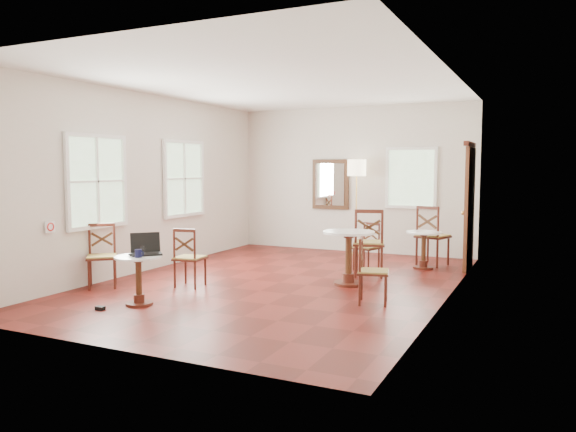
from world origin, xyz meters
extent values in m
plane|color=#5B140F|center=(0.00, 0.00, 0.00)|extent=(7.00, 7.00, 0.00)
cube|color=beige|center=(0.00, 3.50, 1.50)|extent=(5.00, 0.02, 3.00)
cube|color=beige|center=(0.00, -3.50, 1.50)|extent=(5.00, 0.02, 3.00)
cube|color=beige|center=(-2.50, 0.00, 1.50)|extent=(0.02, 7.00, 3.00)
cube|color=beige|center=(2.50, 0.00, 1.50)|extent=(0.02, 7.00, 3.00)
cube|color=white|center=(0.00, 0.00, 3.00)|extent=(5.00, 7.00, 0.02)
cube|color=#5A2F19|center=(2.46, 2.40, 1.05)|extent=(0.06, 0.90, 2.10)
cube|color=#4A1D12|center=(2.44, 2.40, 2.15)|extent=(0.08, 1.02, 0.08)
sphere|color=#BF8C3F|center=(2.40, 2.08, 1.00)|extent=(0.07, 0.07, 0.07)
cube|color=#452512|center=(-0.50, 3.46, 1.40)|extent=(0.80, 0.05, 1.05)
cube|color=white|center=(-0.50, 3.43, 1.40)|extent=(0.64, 0.02, 0.88)
cube|color=white|center=(-2.47, -2.10, 0.95)|extent=(0.02, 0.16, 0.16)
torus|color=red|center=(-2.46, -2.10, 0.95)|extent=(0.02, 0.12, 0.12)
cube|color=white|center=(-2.47, -1.20, 1.55)|extent=(0.06, 1.22, 1.42)
cube|color=white|center=(-2.47, 1.00, 1.55)|extent=(0.06, 1.22, 1.42)
cube|color=white|center=(1.20, 3.47, 1.55)|extent=(1.02, 0.06, 1.22)
cylinder|color=#4A1D12|center=(-1.02, -2.02, 0.02)|extent=(0.34, 0.34, 0.03)
cylinder|color=#4A1D12|center=(-1.02, -2.02, 0.09)|extent=(0.14, 0.14, 0.10)
cylinder|color=#452512|center=(-1.02, -2.02, 0.34)|extent=(0.08, 0.08, 0.52)
cylinder|color=#4A1D12|center=(-1.02, -2.02, 0.58)|extent=(0.12, 0.12, 0.05)
cylinder|color=white|center=(-1.02, -2.02, 0.62)|extent=(0.60, 0.60, 0.03)
cylinder|color=#4A1D12|center=(1.01, 0.28, 0.02)|extent=(0.44, 0.44, 0.04)
cylinder|color=#4A1D12|center=(1.01, 0.28, 0.11)|extent=(0.18, 0.18, 0.13)
cylinder|color=#452512|center=(1.01, 0.28, 0.44)|extent=(0.10, 0.10, 0.66)
cylinder|color=#4A1D12|center=(1.01, 0.28, 0.75)|extent=(0.15, 0.15, 0.07)
cylinder|color=white|center=(1.01, 0.28, 0.80)|extent=(0.77, 0.77, 0.03)
cylinder|color=#4A1D12|center=(1.75, 2.13, 0.02)|extent=(0.35, 0.35, 0.03)
cylinder|color=#4A1D12|center=(1.75, 2.13, 0.09)|extent=(0.14, 0.14, 0.10)
cylinder|color=#452512|center=(1.75, 2.13, 0.35)|extent=(0.08, 0.08, 0.52)
cylinder|color=#4A1D12|center=(1.75, 2.13, 0.59)|extent=(0.12, 0.12, 0.05)
cylinder|color=white|center=(1.75, 2.13, 0.63)|extent=(0.61, 0.61, 0.03)
cylinder|color=#4A1D12|center=(-0.93, -0.63, 0.21)|extent=(0.03, 0.03, 0.41)
cylinder|color=#4A1D12|center=(-0.89, -0.96, 0.21)|extent=(0.03, 0.03, 0.41)
cylinder|color=#4A1D12|center=(-1.26, -0.68, 0.21)|extent=(0.03, 0.03, 0.41)
cylinder|color=#4A1D12|center=(-1.22, -1.00, 0.21)|extent=(0.03, 0.03, 0.41)
cube|color=#4A1D12|center=(-1.07, -0.82, 0.42)|extent=(0.45, 0.45, 0.03)
cube|color=olive|center=(-1.07, -0.82, 0.43)|extent=(0.43, 0.43, 0.04)
cylinder|color=#4A1D12|center=(-0.89, -0.96, 0.64)|extent=(0.03, 0.03, 0.46)
cylinder|color=#4A1D12|center=(-1.22, -1.00, 0.64)|extent=(0.03, 0.03, 0.46)
cube|color=#4A1D12|center=(-1.05, -0.98, 0.85)|extent=(0.35, 0.08, 0.05)
cube|color=#452512|center=(-1.05, -0.98, 0.65)|extent=(0.30, 0.06, 0.20)
cube|color=#452512|center=(-1.05, -0.98, 0.65)|extent=(0.30, 0.06, 0.20)
cylinder|color=#4A1D12|center=(-2.22, -1.67, 0.22)|extent=(0.04, 0.04, 0.44)
cylinder|color=#4A1D12|center=(-2.46, -1.40, 0.22)|extent=(0.04, 0.04, 0.44)
cylinder|color=#4A1D12|center=(-1.96, -1.43, 0.22)|extent=(0.04, 0.04, 0.44)
cylinder|color=#4A1D12|center=(-2.19, -1.17, 0.22)|extent=(0.04, 0.04, 0.44)
cube|color=#4A1D12|center=(-2.21, -1.42, 0.44)|extent=(0.61, 0.61, 0.03)
cube|color=olive|center=(-2.21, -1.42, 0.46)|extent=(0.58, 0.58, 0.04)
cylinder|color=#4A1D12|center=(-2.46, -1.40, 0.68)|extent=(0.04, 0.04, 0.49)
cylinder|color=#4A1D12|center=(-2.19, -1.17, 0.68)|extent=(0.04, 0.04, 0.49)
cube|color=#4A1D12|center=(-2.32, -1.29, 0.91)|extent=(0.30, 0.27, 0.05)
cube|color=#452512|center=(-2.32, -1.29, 0.69)|extent=(0.25, 0.23, 0.22)
cube|color=#452512|center=(-2.32, -1.29, 0.69)|extent=(0.25, 0.23, 0.22)
cylinder|color=#4A1D12|center=(1.22, 1.36, 0.26)|extent=(0.04, 0.04, 0.52)
cylinder|color=#4A1D12|center=(1.33, 0.96, 0.26)|extent=(0.04, 0.04, 0.52)
cylinder|color=#4A1D12|center=(0.82, 1.25, 0.26)|extent=(0.04, 0.04, 0.52)
cylinder|color=#4A1D12|center=(0.93, 0.86, 0.26)|extent=(0.04, 0.04, 0.52)
cube|color=#4A1D12|center=(1.07, 1.11, 0.52)|extent=(0.62, 0.62, 0.03)
cube|color=olive|center=(1.07, 1.11, 0.54)|extent=(0.59, 0.59, 0.05)
cylinder|color=#4A1D12|center=(1.33, 0.96, 0.80)|extent=(0.04, 0.04, 0.57)
cylinder|color=#4A1D12|center=(0.93, 0.86, 0.80)|extent=(0.04, 0.04, 0.57)
cube|color=#4A1D12|center=(1.13, 0.91, 1.07)|extent=(0.43, 0.15, 0.06)
cube|color=#452512|center=(1.13, 0.91, 0.82)|extent=(0.37, 0.13, 0.25)
cube|color=#452512|center=(1.13, 0.91, 0.82)|extent=(0.37, 0.13, 0.25)
cylinder|color=#4A1D12|center=(1.87, -0.79, 0.20)|extent=(0.03, 0.03, 0.40)
cylinder|color=#4A1D12|center=(1.56, -0.86, 0.20)|extent=(0.03, 0.03, 0.40)
cylinder|color=#4A1D12|center=(1.79, -0.47, 0.20)|extent=(0.03, 0.03, 0.40)
cylinder|color=#4A1D12|center=(1.48, -0.55, 0.20)|extent=(0.03, 0.03, 0.40)
cube|color=#4A1D12|center=(1.68, -0.67, 0.41)|extent=(0.48, 0.48, 0.03)
cube|color=olive|center=(1.68, -0.67, 0.42)|extent=(0.46, 0.46, 0.04)
cylinder|color=#4A1D12|center=(1.56, -0.86, 0.63)|extent=(0.03, 0.03, 0.45)
cylinder|color=#4A1D12|center=(1.48, -0.55, 0.63)|extent=(0.03, 0.03, 0.45)
cube|color=#4A1D12|center=(1.52, -0.71, 0.83)|extent=(0.11, 0.34, 0.04)
cube|color=#452512|center=(1.52, -0.71, 0.64)|extent=(0.09, 0.29, 0.20)
cube|color=#452512|center=(1.52, -0.71, 0.64)|extent=(0.09, 0.29, 0.20)
cylinder|color=#4A1D12|center=(2.08, 2.67, 0.25)|extent=(0.04, 0.04, 0.51)
cylinder|color=#4A1D12|center=(1.96, 2.29, 0.25)|extent=(0.04, 0.04, 0.51)
cylinder|color=#4A1D12|center=(1.69, 2.80, 0.25)|extent=(0.04, 0.04, 0.51)
cylinder|color=#4A1D12|center=(1.57, 2.41, 0.25)|extent=(0.04, 0.04, 0.51)
cube|color=#4A1D12|center=(1.82, 2.54, 0.51)|extent=(0.62, 0.62, 0.03)
cube|color=olive|center=(1.82, 2.54, 0.53)|extent=(0.60, 0.60, 0.05)
cylinder|color=#4A1D12|center=(1.96, 2.29, 0.79)|extent=(0.04, 0.04, 0.57)
cylinder|color=#4A1D12|center=(1.57, 2.41, 0.79)|extent=(0.04, 0.04, 0.57)
cube|color=#4A1D12|center=(1.76, 2.35, 1.05)|extent=(0.42, 0.17, 0.06)
cube|color=#452512|center=(1.76, 2.35, 0.80)|extent=(0.36, 0.14, 0.25)
cube|color=#452512|center=(1.76, 2.35, 0.80)|extent=(0.36, 0.14, 0.25)
cylinder|color=#4A1D12|center=(0.71, 1.42, 0.19)|extent=(0.03, 0.03, 0.38)
cylinder|color=#4A1D12|center=(0.80, 1.71, 0.19)|extent=(0.03, 0.03, 0.38)
cylinder|color=#4A1D12|center=(1.00, 1.33, 0.19)|extent=(0.03, 0.03, 0.38)
cylinder|color=#4A1D12|center=(1.09, 1.62, 0.19)|extent=(0.03, 0.03, 0.38)
cube|color=#4A1D12|center=(0.90, 1.52, 0.39)|extent=(0.47, 0.47, 0.03)
cube|color=olive|center=(0.90, 1.52, 0.40)|extent=(0.45, 0.45, 0.03)
cylinder|color=#4A1D12|center=(0.80, 1.71, 0.60)|extent=(0.03, 0.03, 0.43)
cylinder|color=#4A1D12|center=(1.09, 1.62, 0.60)|extent=(0.03, 0.03, 0.43)
cube|color=#4A1D12|center=(0.95, 1.67, 0.79)|extent=(0.32, 0.13, 0.04)
cube|color=#452512|center=(0.95, 1.67, 0.60)|extent=(0.27, 0.10, 0.19)
cube|color=#452512|center=(0.95, 1.67, 0.60)|extent=(0.27, 0.10, 0.19)
cylinder|color=#BF8C3F|center=(0.18, 3.15, 0.02)|extent=(0.31, 0.31, 0.03)
cylinder|color=#BF8C3F|center=(0.18, 3.15, 0.88)|extent=(0.03, 0.03, 1.75)
cylinder|color=beige|center=(0.18, 3.15, 1.75)|extent=(0.37, 0.37, 0.33)
cube|color=black|center=(-0.99, -1.90, 0.65)|extent=(0.46, 0.46, 0.02)
cube|color=black|center=(-0.99, -1.90, 0.66)|extent=(0.33, 0.33, 0.00)
cube|color=black|center=(-1.08, -1.80, 0.78)|extent=(0.32, 0.32, 0.26)
cube|color=silver|center=(-1.08, -1.80, 0.78)|extent=(0.28, 0.28, 0.21)
ellipsoid|color=black|center=(-1.09, -2.06, 0.65)|extent=(0.10, 0.07, 0.04)
cylinder|color=black|center=(-0.94, -2.11, 0.69)|extent=(0.09, 0.09, 0.10)
torus|color=black|center=(-0.89, -2.11, 0.69)|extent=(0.07, 0.01, 0.07)
cylinder|color=white|center=(-1.03, -1.92, 0.69)|extent=(0.07, 0.07, 0.11)
cube|color=black|center=(-1.29, -2.42, 0.02)|extent=(0.11, 0.07, 0.05)
camera|label=1|loc=(3.70, -7.54, 1.77)|focal=34.67mm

